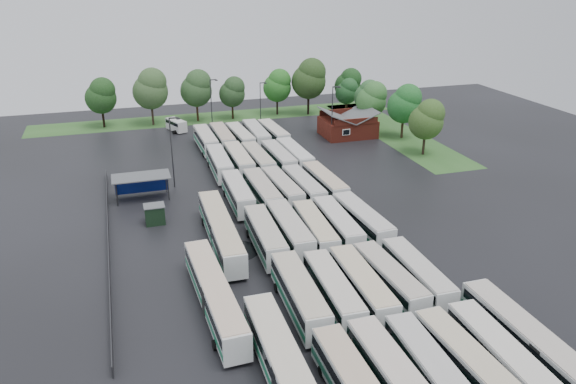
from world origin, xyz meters
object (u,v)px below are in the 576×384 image
object	(u,v)px
minibus	(176,125)
artic_bus_east	(538,351)
brick_building	(348,127)
artic_bus_west_a	(287,374)

from	to	relation	value
minibus	artic_bus_east	bearing A→B (deg)	-97.64
artic_bus_east	minibus	size ratio (longest dim) A/B	3.16
brick_building	minibus	world-z (taller)	brick_building
artic_bus_west_a	minibus	xyz separation A→B (m)	(0.82, 79.09, -0.63)
brick_building	minibus	distance (m)	34.86
artic_bus_west_a	artic_bus_east	bearing A→B (deg)	-8.90
brick_building	artic_bus_west_a	size ratio (longest dim) A/B	0.53
brick_building	artic_bus_west_a	distance (m)	73.45
minibus	artic_bus_west_a	bearing A→B (deg)	-111.91
brick_building	artic_bus_east	xyz separation A→B (m)	(-12.05, -69.15, 0.05)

